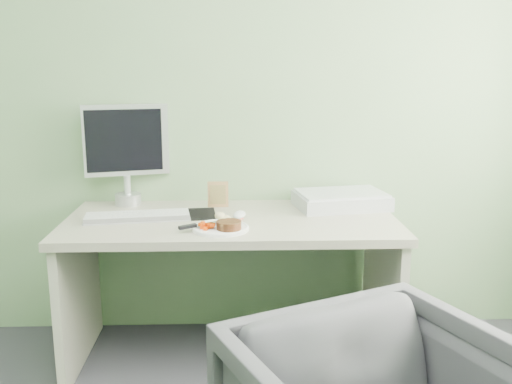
{
  "coord_description": "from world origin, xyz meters",
  "views": [
    {
      "loc": [
        0.03,
        -1.04,
        1.46
      ],
      "look_at": [
        0.12,
        1.5,
        0.89
      ],
      "focal_mm": 40.0,
      "sensor_mm": 36.0,
      "label": 1
    }
  ],
  "objects_px": {
    "scanner": "(341,201)",
    "monitor": "(126,149)",
    "desk": "(232,254)",
    "plate": "(221,228)"
  },
  "relations": [
    {
      "from": "scanner",
      "to": "desk",
      "type": "bearing_deg",
      "value": -170.6
    },
    {
      "from": "monitor",
      "to": "scanner",
      "type": "bearing_deg",
      "value": -20.84
    },
    {
      "from": "scanner",
      "to": "monitor",
      "type": "height_order",
      "value": "monitor"
    },
    {
      "from": "scanner",
      "to": "monitor",
      "type": "xyz_separation_m",
      "value": [
        -1.12,
        0.12,
        0.26
      ]
    },
    {
      "from": "desk",
      "to": "plate",
      "type": "bearing_deg",
      "value": -103.22
    },
    {
      "from": "desk",
      "to": "scanner",
      "type": "height_order",
      "value": "scanner"
    },
    {
      "from": "desk",
      "to": "monitor",
      "type": "relative_size",
      "value": 3.03
    },
    {
      "from": "scanner",
      "to": "monitor",
      "type": "distance_m",
      "value": 1.16
    },
    {
      "from": "monitor",
      "to": "desk",
      "type": "bearing_deg",
      "value": -44.6
    },
    {
      "from": "desk",
      "to": "scanner",
      "type": "bearing_deg",
      "value": 19.08
    }
  ]
}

